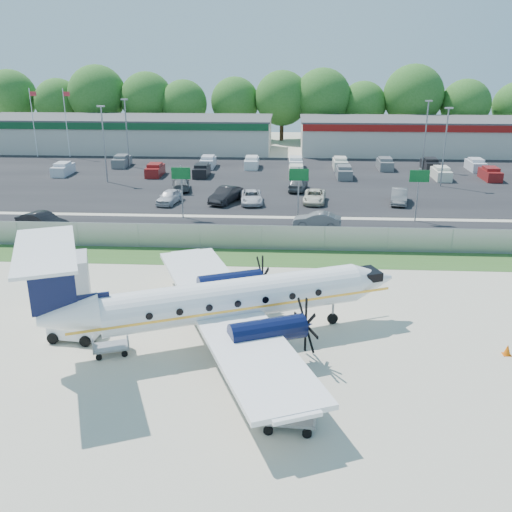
# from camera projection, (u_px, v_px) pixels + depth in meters

# --- Properties ---
(ground) EXTENTS (170.00, 170.00, 0.00)m
(ground) POSITION_uv_depth(u_px,v_px,m) (250.00, 329.00, 32.72)
(ground) COLOR beige
(ground) RESTS_ON ground
(grass_verge) EXTENTS (170.00, 4.00, 0.02)m
(grass_verge) POSITION_uv_depth(u_px,v_px,m) (260.00, 258.00, 43.99)
(grass_verge) COLOR #2D561E
(grass_verge) RESTS_ON ground
(access_road) EXTENTS (170.00, 8.00, 0.02)m
(access_road) POSITION_uv_depth(u_px,v_px,m) (264.00, 231.00, 50.57)
(access_road) COLOR black
(access_road) RESTS_ON ground
(parking_lot) EXTENTS (170.00, 32.00, 0.02)m
(parking_lot) POSITION_uv_depth(u_px,v_px,m) (272.00, 181.00, 70.30)
(parking_lot) COLOR black
(parking_lot) RESTS_ON ground
(perimeter_fence) EXTENTS (120.00, 0.06, 1.99)m
(perimeter_fence) POSITION_uv_depth(u_px,v_px,m) (262.00, 238.00, 45.53)
(perimeter_fence) COLOR gray
(perimeter_fence) RESTS_ON ground
(building_west) EXTENTS (46.40, 12.40, 5.24)m
(building_west) POSITION_uv_depth(u_px,v_px,m) (127.00, 133.00, 91.36)
(building_west) COLOR beige
(building_west) RESTS_ON ground
(building_east) EXTENTS (44.40, 12.40, 5.24)m
(building_east) POSITION_uv_depth(u_px,v_px,m) (443.00, 136.00, 88.66)
(building_east) COLOR beige
(building_east) RESTS_ON ground
(sign_left) EXTENTS (1.80, 0.26, 5.00)m
(sign_left) POSITION_uv_depth(u_px,v_px,m) (181.00, 180.00, 53.45)
(sign_left) COLOR gray
(sign_left) RESTS_ON ground
(sign_mid) EXTENTS (1.80, 0.26, 5.00)m
(sign_mid) POSITION_uv_depth(u_px,v_px,m) (299.00, 182.00, 52.86)
(sign_mid) COLOR gray
(sign_mid) RESTS_ON ground
(sign_right) EXTENTS (1.80, 0.26, 5.00)m
(sign_right) POSITION_uv_depth(u_px,v_px,m) (419.00, 183.00, 52.26)
(sign_right) COLOR gray
(sign_right) RESTS_ON ground
(flagpole_west) EXTENTS (1.06, 0.12, 10.00)m
(flagpole_west) POSITION_uv_depth(u_px,v_px,m) (33.00, 119.00, 84.42)
(flagpole_west) COLOR white
(flagpole_west) RESTS_ON ground
(flagpole_east) EXTENTS (1.06, 0.12, 10.00)m
(flagpole_east) POSITION_uv_depth(u_px,v_px,m) (66.00, 119.00, 84.15)
(flagpole_east) COLOR white
(flagpole_east) RESTS_ON ground
(light_pole_nw) EXTENTS (0.90, 0.35, 9.09)m
(light_pole_nw) POSITION_uv_depth(u_px,v_px,m) (104.00, 139.00, 67.73)
(light_pole_nw) COLOR gray
(light_pole_nw) RESTS_ON ground
(light_pole_ne) EXTENTS (0.90, 0.35, 9.09)m
(light_pole_ne) POSITION_uv_depth(u_px,v_px,m) (445.00, 142.00, 65.57)
(light_pole_ne) COLOR gray
(light_pole_ne) RESTS_ON ground
(light_pole_sw) EXTENTS (0.90, 0.35, 9.09)m
(light_pole_sw) POSITION_uv_depth(u_px,v_px,m) (126.00, 128.00, 77.13)
(light_pole_sw) COLOR gray
(light_pole_sw) RESTS_ON ground
(light_pole_se) EXTENTS (0.90, 0.35, 9.09)m
(light_pole_se) POSITION_uv_depth(u_px,v_px,m) (426.00, 130.00, 74.97)
(light_pole_se) COLOR gray
(light_pole_se) RESTS_ON ground
(tree_line) EXTENTS (112.00, 6.00, 14.00)m
(tree_line) POSITION_uv_depth(u_px,v_px,m) (278.00, 140.00, 102.24)
(tree_line) COLOR #275F1C
(tree_line) RESTS_ON ground
(aircraft) EXTENTS (20.49, 19.92, 6.33)m
(aircraft) POSITION_uv_depth(u_px,v_px,m) (227.00, 300.00, 30.61)
(aircraft) COLOR white
(aircraft) RESTS_ON ground
(pushback_tug) EXTENTS (2.77, 2.13, 1.41)m
(pushback_tug) POSITION_uv_depth(u_px,v_px,m) (77.00, 327.00, 31.44)
(pushback_tug) COLOR white
(pushback_tug) RESTS_ON ground
(baggage_cart_near) EXTENTS (2.13, 1.67, 0.98)m
(baggage_cart_near) POSITION_uv_depth(u_px,v_px,m) (111.00, 346.00, 29.88)
(baggage_cart_near) COLOR gray
(baggage_cart_near) RESTS_ON ground
(baggage_cart_far) EXTENTS (2.39, 1.53, 1.21)m
(baggage_cart_far) POSITION_uv_depth(u_px,v_px,m) (289.00, 416.00, 23.99)
(baggage_cart_far) COLOR gray
(baggage_cart_far) RESTS_ON ground
(service_container) EXTENTS (3.76, 3.76, 3.29)m
(service_container) POSITION_uv_depth(u_px,v_px,m) (66.00, 284.00, 35.01)
(service_container) COLOR silver
(service_container) RESTS_ON ground
(cone_nose) EXTENTS (0.42, 0.42, 0.59)m
(cone_nose) POSITION_uv_depth(u_px,v_px,m) (507.00, 350.00, 29.84)
(cone_nose) COLOR #E25B07
(cone_nose) RESTS_ON ground
(cone_starboard_wing) EXTENTS (0.43, 0.43, 0.61)m
(cone_starboard_wing) POSITION_uv_depth(u_px,v_px,m) (220.00, 276.00, 39.72)
(cone_starboard_wing) COLOR #E25B07
(cone_starboard_wing) RESTS_ON ground
(road_car_west) EXTENTS (5.33, 3.61, 1.66)m
(road_car_west) POSITION_uv_depth(u_px,v_px,m) (44.00, 231.00, 50.55)
(road_car_west) COLOR black
(road_car_west) RESTS_ON ground
(road_car_mid) EXTENTS (4.46, 1.99, 1.42)m
(road_car_mid) POSITION_uv_depth(u_px,v_px,m) (317.00, 228.00, 51.52)
(road_car_mid) COLOR #595B5E
(road_car_mid) RESTS_ON ground
(parked_car_a) EXTENTS (2.50, 4.51, 1.45)m
(parked_car_a) POSITION_uv_depth(u_px,v_px,m) (170.00, 203.00, 59.74)
(parked_car_a) COLOR silver
(parked_car_a) RESTS_ON ground
(parked_car_b) EXTENTS (3.43, 5.30, 1.65)m
(parked_car_b) POSITION_uv_depth(u_px,v_px,m) (226.00, 203.00, 60.08)
(parked_car_b) COLOR black
(parked_car_b) RESTS_ON ground
(parked_car_c) EXTENTS (2.72, 5.00, 1.33)m
(parked_car_c) POSITION_uv_depth(u_px,v_px,m) (251.00, 203.00, 59.82)
(parked_car_c) COLOR silver
(parked_car_c) RESTS_ON ground
(parked_car_d) EXTENTS (2.66, 4.98, 1.33)m
(parked_car_d) POSITION_uv_depth(u_px,v_px,m) (314.00, 203.00, 60.06)
(parked_car_d) COLOR beige
(parked_car_d) RESTS_ON ground
(parked_car_e) EXTENTS (2.40, 4.80, 1.51)m
(parked_car_e) POSITION_uv_depth(u_px,v_px,m) (398.00, 203.00, 59.78)
(parked_car_e) COLOR #595B5E
(parked_car_e) RESTS_ON ground
(parked_car_f) EXTENTS (2.89, 5.18, 1.42)m
(parked_car_f) POSITION_uv_depth(u_px,v_px,m) (181.00, 190.00, 65.56)
(parked_car_f) COLOR #595B5E
(parked_car_f) RESTS_ON ground
(parked_car_g) EXTENTS (2.57, 4.93, 1.60)m
(parked_car_g) POSITION_uv_depth(u_px,v_px,m) (298.00, 190.00, 65.38)
(parked_car_g) COLOR #595B5E
(parked_car_g) RESTS_ON ground
(far_parking_rows) EXTENTS (56.00, 10.00, 1.60)m
(far_parking_rows) POSITION_uv_depth(u_px,v_px,m) (273.00, 173.00, 75.00)
(far_parking_rows) COLOR gray
(far_parking_rows) RESTS_ON ground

